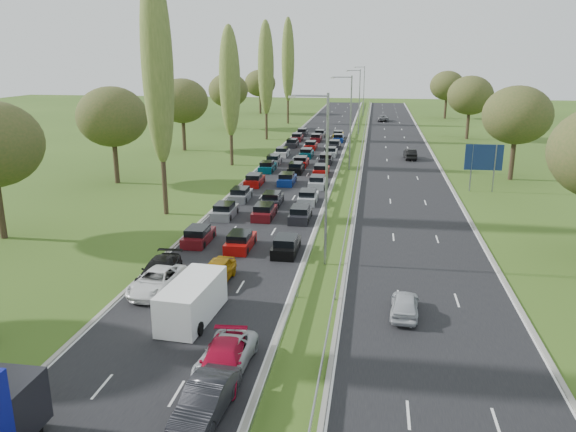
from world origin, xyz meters
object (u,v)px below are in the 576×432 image
at_px(near_car_2, 157,281).
at_px(direction_sign, 484,159).
at_px(white_van_rear, 194,298).
at_px(near_car_3, 159,270).

xyz_separation_m(near_car_2, direction_sign, (24.91, 31.41, 2.84)).
bearing_deg(white_van_rear, direction_sign, 62.48).
xyz_separation_m(near_car_3, white_van_rear, (3.91, -4.79, 0.41)).
bearing_deg(white_van_rear, near_car_3, 133.60).
relative_size(near_car_2, white_van_rear, 0.90).
bearing_deg(near_car_3, near_car_2, -75.83).
bearing_deg(white_van_rear, near_car_2, 141.82).
xyz_separation_m(white_van_rear, direction_sign, (21.48, 34.56, 2.41)).
xyz_separation_m(near_car_2, white_van_rear, (3.43, -3.15, 0.43)).
height_order(near_car_2, near_car_3, near_car_3).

